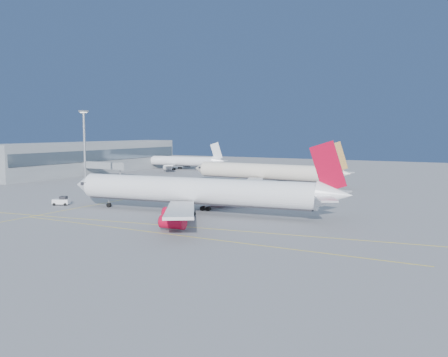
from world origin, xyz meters
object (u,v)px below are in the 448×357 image
at_px(airliner_virgin, 200,191).
at_px(airliner_third, 177,161).
at_px(airliner_etihad, 267,172).
at_px(light_mast, 84,143).
at_px(pushback_tug, 62,201).

relative_size(airliner_virgin, airliner_third, 1.37).
distance_m(airliner_etihad, light_mast, 66.57).
xyz_separation_m(airliner_virgin, airliner_third, (-84.86, 114.06, -1.14)).
relative_size(airliner_etihad, airliner_third, 1.18).
bearing_deg(airliner_third, light_mast, -81.85).
distance_m(airliner_virgin, airliner_third, 142.17).
bearing_deg(airliner_etihad, airliner_third, 149.00).
bearing_deg(airliner_virgin, airliner_etihad, 93.36).
relative_size(airliner_virgin, airliner_etihad, 1.16).
relative_size(airliner_etihad, light_mast, 2.35).
height_order(pushback_tug, light_mast, light_mast).
xyz_separation_m(pushback_tug, light_mast, (-20.77, 30.20, 15.05)).
height_order(airliner_virgin, airliner_third, airliner_virgin).
bearing_deg(pushback_tug, airliner_third, 84.43).
bearing_deg(light_mast, pushback_tug, -55.48).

